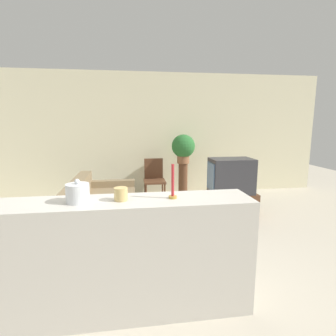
{
  "coord_description": "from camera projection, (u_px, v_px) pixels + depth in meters",
  "views": [
    {
      "loc": [
        0.11,
        -2.47,
        1.63
      ],
      "look_at": [
        0.73,
        1.91,
        0.85
      ],
      "focal_mm": 28.0,
      "sensor_mm": 36.0,
      "label": 1
    }
  ],
  "objects": [
    {
      "name": "ground_plane",
      "position": [
        124.0,
        283.0,
        2.68
      ],
      "size": [
        14.0,
        14.0,
        0.0
      ],
      "primitive_type": "plane",
      "color": "beige"
    },
    {
      "name": "wall_back",
      "position": [
        126.0,
        135.0,
        5.79
      ],
      "size": [
        9.0,
        0.06,
        2.7
      ],
      "color": "beige",
      "rests_on": "ground_plane"
    },
    {
      "name": "couch",
      "position": [
        102.0,
        208.0,
        4.23
      ],
      "size": [
        1.0,
        1.73,
        0.72
      ],
      "color": "#847051",
      "rests_on": "ground_plane"
    },
    {
      "name": "tv_stand",
      "position": [
        230.0,
        204.0,
        4.58
      ],
      "size": [
        0.86,
        0.49,
        0.42
      ],
      "color": "brown",
      "rests_on": "ground_plane"
    },
    {
      "name": "television",
      "position": [
        231.0,
        176.0,
        4.49
      ],
      "size": [
        0.73,
        0.47,
        0.6
      ],
      "color": "#333338",
      "rests_on": "tv_stand"
    },
    {
      "name": "wooden_chair",
      "position": [
        154.0,
        178.0,
        5.51
      ],
      "size": [
        0.44,
        0.44,
        0.87
      ],
      "color": "brown",
      "rests_on": "ground_plane"
    },
    {
      "name": "plant_stand",
      "position": [
        183.0,
        180.0,
        5.69
      ],
      "size": [
        0.2,
        0.2,
        0.76
      ],
      "color": "brown",
      "rests_on": "ground_plane"
    },
    {
      "name": "potted_plant",
      "position": [
        183.0,
        147.0,
        5.57
      ],
      "size": [
        0.5,
        0.5,
        0.62
      ],
      "color": "#8E5B3D",
      "rests_on": "plant_stand"
    },
    {
      "name": "foreground_counter",
      "position": [
        121.0,
        257.0,
        2.21
      ],
      "size": [
        2.22,
        0.44,
        1.0
      ],
      "color": "beige",
      "rests_on": "ground_plane"
    },
    {
      "name": "decorative_bowl",
      "position": [
        78.0,
        193.0,
        2.07
      ],
      "size": [
        0.18,
        0.18,
        0.19
      ],
      "color": "silver",
      "rests_on": "foreground_counter"
    },
    {
      "name": "candle_jar",
      "position": [
        121.0,
        194.0,
        2.12
      ],
      "size": [
        0.11,
        0.11,
        0.11
      ],
      "color": "tan",
      "rests_on": "foreground_counter"
    },
    {
      "name": "candlestick",
      "position": [
        173.0,
        187.0,
        2.17
      ],
      "size": [
        0.07,
        0.07,
        0.29
      ],
      "color": "#B7933D",
      "rests_on": "foreground_counter"
    }
  ]
}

